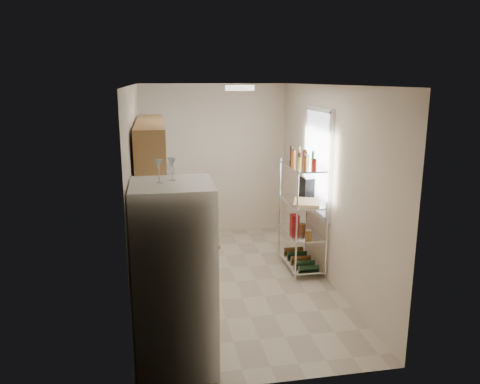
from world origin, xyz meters
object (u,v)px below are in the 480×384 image
at_px(refrigerator, 175,277).
at_px(cutting_board, 307,202).
at_px(rice_cooker, 163,202).
at_px(frying_pan_large, 161,203).
at_px(espresso_machine, 307,186).

distance_m(refrigerator, cutting_board, 2.67).
bearing_deg(refrigerator, rice_cooker, 91.51).
height_order(rice_cooker, frying_pan_large, rice_cooker).
bearing_deg(refrigerator, espresso_machine, 48.58).
bearing_deg(frying_pan_large, espresso_machine, -12.40).
xyz_separation_m(refrigerator, cutting_board, (1.89, 1.88, 0.14)).
distance_m(refrigerator, espresso_machine, 3.07).
height_order(refrigerator, espresso_machine, refrigerator).
relative_size(rice_cooker, frying_pan_large, 0.94).
relative_size(refrigerator, frying_pan_large, 6.74).
xyz_separation_m(rice_cooker, frying_pan_large, (-0.02, 0.27, -0.08)).
xyz_separation_m(rice_cooker, cutting_board, (1.95, -0.45, 0.03)).
xyz_separation_m(cutting_board, espresso_machine, (0.14, 0.41, 0.13)).
bearing_deg(espresso_machine, frying_pan_large, 165.72).
height_order(refrigerator, cutting_board, refrigerator).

